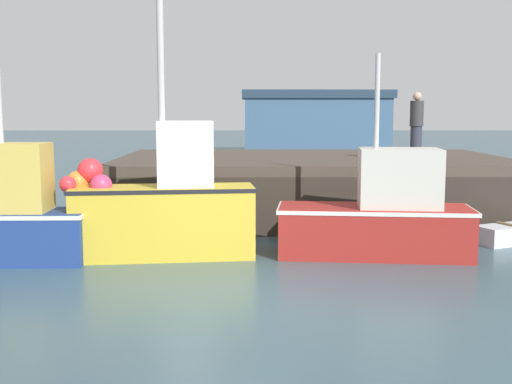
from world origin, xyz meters
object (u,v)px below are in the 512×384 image
(rowboat, at_px, (507,234))
(dockworker, at_px, (416,126))
(fishing_boat_near_right, at_px, (164,206))
(fishing_boat_near_left, at_px, (9,220))
(fishing_boat_mid, at_px, (381,216))

(rowboat, height_order, dockworker, dockworker)
(fishing_boat_near_right, bearing_deg, fishing_boat_near_left, -173.05)
(fishing_boat_near_right, xyz_separation_m, rowboat, (7.40, 1.20, -0.82))
(fishing_boat_near_right, relative_size, dockworker, 2.95)
(fishing_boat_near_left, distance_m, fishing_boat_mid, 7.29)
(fishing_boat_near_left, bearing_deg, fishing_boat_near_right, 6.95)
(fishing_boat_mid, bearing_deg, fishing_boat_near_left, -176.83)
(dockworker, bearing_deg, fishing_boat_near_left, -155.49)
(fishing_boat_mid, xyz_separation_m, rowboat, (3.06, 1.16, -0.62))
(fishing_boat_near_right, height_order, dockworker, fishing_boat_near_right)
(fishing_boat_near_left, distance_m, fishing_boat_near_right, 2.97)
(fishing_boat_near_left, xyz_separation_m, rowboat, (10.34, 1.56, -0.61))
(rowboat, bearing_deg, fishing_boat_mid, -159.24)
(fishing_boat_near_right, relative_size, fishing_boat_mid, 1.27)
(fishing_boat_mid, distance_m, dockworker, 4.35)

